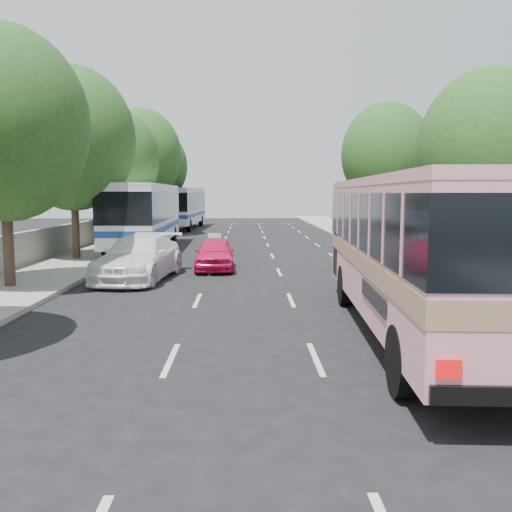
{
  "coord_description": "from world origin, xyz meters",
  "views": [
    {
      "loc": [
        -0.39,
        -12.51,
        3.3
      ],
      "look_at": [
        -0.12,
        2.15,
        1.6
      ],
      "focal_mm": 38.0,
      "sensor_mm": 36.0,
      "label": 1
    }
  ],
  "objects_px": {
    "tour_coach_front": "(144,211)",
    "tour_coach_rear": "(183,204)",
    "pink_bus": "(422,239)",
    "white_pickup": "(139,258)",
    "pink_taxi": "(215,254)"
  },
  "relations": [
    {
      "from": "tour_coach_front",
      "to": "tour_coach_rear",
      "type": "distance_m",
      "value": 19.24
    },
    {
      "from": "pink_bus",
      "to": "white_pickup",
      "type": "xyz_separation_m",
      "value": [
        -8.13,
        8.45,
        -1.43
      ]
    },
    {
      "from": "pink_bus",
      "to": "tour_coach_front",
      "type": "distance_m",
      "value": 21.83
    },
    {
      "from": "white_pickup",
      "to": "pink_bus",
      "type": "bearing_deg",
      "value": -39.02
    },
    {
      "from": "pink_bus",
      "to": "white_pickup",
      "type": "relative_size",
      "value": 1.99
    },
    {
      "from": "white_pickup",
      "to": "tour_coach_front",
      "type": "bearing_deg",
      "value": 106.39
    },
    {
      "from": "white_pickup",
      "to": "tour_coach_rear",
      "type": "xyz_separation_m",
      "value": [
        -1.8,
        30.22,
        1.43
      ]
    },
    {
      "from": "tour_coach_front",
      "to": "tour_coach_rear",
      "type": "height_order",
      "value": "tour_coach_front"
    },
    {
      "from": "white_pickup",
      "to": "tour_coach_rear",
      "type": "bearing_deg",
      "value": 100.5
    },
    {
      "from": "pink_taxi",
      "to": "tour_coach_front",
      "type": "bearing_deg",
      "value": 116.62
    },
    {
      "from": "pink_bus",
      "to": "pink_taxi",
      "type": "distance_m",
      "value": 12.43
    },
    {
      "from": "pink_bus",
      "to": "pink_taxi",
      "type": "relative_size",
      "value": 2.83
    },
    {
      "from": "pink_bus",
      "to": "pink_taxi",
      "type": "xyz_separation_m",
      "value": [
        -5.39,
        11.09,
        -1.57
      ]
    },
    {
      "from": "pink_bus",
      "to": "tour_coach_rear",
      "type": "relative_size",
      "value": 0.91
    },
    {
      "from": "pink_taxi",
      "to": "tour_coach_rear",
      "type": "relative_size",
      "value": 0.32
    }
  ]
}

